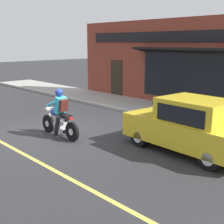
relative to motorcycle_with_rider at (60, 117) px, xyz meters
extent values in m
plane|color=#2B2B2D|center=(0.08, 0.52, -0.68)|extent=(80.00, 80.00, 0.00)
cube|color=#9E9B93|center=(5.46, 3.52, -0.61)|extent=(2.60, 22.00, 0.14)
cube|color=brown|center=(7.01, 1.10, 1.42)|extent=(0.50, 11.74, 4.20)
cube|color=black|center=(6.74, -0.37, 0.87)|extent=(0.04, 4.93, 2.10)
cube|color=black|center=(6.75, -0.37, 0.87)|extent=(0.02, 5.17, 2.20)
cube|color=#2D2319|center=(6.74, 4.33, 0.37)|extent=(0.04, 0.90, 2.10)
cube|color=black|center=(6.41, -0.37, 2.07)|extent=(0.81, 5.63, 0.24)
cube|color=black|center=(6.73, 1.10, 2.67)|extent=(0.06, 9.98, 0.50)
cylinder|color=black|center=(0.00, 0.72, -0.37)|extent=(0.10, 0.62, 0.62)
cylinder|color=silver|center=(0.00, 0.72, -0.37)|extent=(0.12, 0.22, 0.22)
cylinder|color=black|center=(0.00, -0.68, -0.37)|extent=(0.10, 0.62, 0.62)
cylinder|color=silver|center=(0.00, -0.68, -0.37)|extent=(0.12, 0.22, 0.22)
cube|color=silver|center=(0.00, -0.03, -0.29)|extent=(0.28, 0.40, 0.24)
ellipsoid|color=#1E3899|center=(0.00, 0.22, 0.12)|extent=(0.30, 0.52, 0.24)
cube|color=black|center=(0.00, -0.26, 0.08)|extent=(0.26, 0.56, 0.10)
cylinder|color=silver|center=(0.00, 0.62, -0.05)|extent=(0.07, 0.33, 0.68)
cylinder|color=silver|center=(0.00, 0.50, 0.23)|extent=(0.56, 0.04, 0.04)
sphere|color=silver|center=(0.00, 0.67, 0.11)|extent=(0.16, 0.16, 0.16)
cylinder|color=silver|center=(0.16, -0.43, -0.39)|extent=(0.08, 0.55, 0.08)
cube|color=red|center=(0.00, -0.63, 0.05)|extent=(0.12, 0.06, 0.08)
cylinder|color=black|center=(-0.18, -0.10, -0.25)|extent=(0.14, 0.35, 0.71)
cylinder|color=black|center=(0.18, -0.10, -0.25)|extent=(0.14, 0.35, 0.71)
cube|color=#33B2D1|center=(0.00, -0.08, 0.40)|extent=(0.34, 0.33, 0.57)
cylinder|color=#33B2D1|center=(-0.20, 0.16, 0.44)|extent=(0.09, 0.52, 0.26)
cylinder|color=#33B2D1|center=(0.20, 0.16, 0.44)|extent=(0.09, 0.52, 0.26)
sphere|color=navy|center=(0.00, -0.02, 0.81)|extent=(0.26, 0.26, 0.26)
cube|color=#4C1E19|center=(0.00, -0.24, 0.42)|extent=(0.28, 0.24, 0.42)
cylinder|color=black|center=(1.19, -2.47, -0.38)|extent=(0.21, 0.61, 0.60)
cylinder|color=silver|center=(1.19, -2.47, -0.38)|extent=(0.21, 0.34, 0.33)
cylinder|color=black|center=(2.63, -2.54, -0.38)|extent=(0.21, 0.61, 0.60)
cylinder|color=silver|center=(2.63, -2.54, -0.38)|extent=(0.21, 0.34, 0.33)
cylinder|color=black|center=(1.09, -4.87, -0.38)|extent=(0.21, 0.61, 0.60)
cylinder|color=silver|center=(1.09, -4.87, -0.38)|extent=(0.21, 0.34, 0.33)
cube|color=gold|center=(1.86, -3.70, -0.08)|extent=(1.80, 3.77, 0.70)
cube|color=gold|center=(1.85, -3.95, 0.56)|extent=(1.52, 1.96, 0.66)
cube|color=black|center=(1.89, -3.08, 0.51)|extent=(1.34, 0.41, 0.51)
cube|color=black|center=(1.13, -3.92, 0.54)|extent=(0.10, 1.52, 0.46)
cube|color=black|center=(2.57, -3.98, 0.54)|extent=(0.10, 1.52, 0.46)
cube|color=silver|center=(1.44, -1.82, 0.04)|extent=(0.24, 0.05, 0.14)
cube|color=silver|center=(2.45, -1.87, 0.04)|extent=(0.24, 0.05, 0.14)
cube|color=#28282B|center=(1.94, -1.87, -0.33)|extent=(1.61, 0.19, 0.20)
camera|label=1|loc=(-5.56, -8.51, 2.40)|focal=50.00mm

